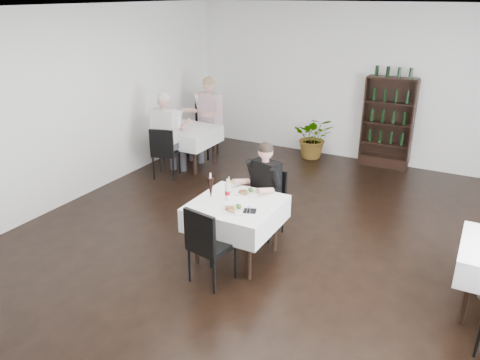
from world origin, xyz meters
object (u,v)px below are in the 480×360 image
main_table (236,213)px  potted_tree (314,137)px  wine_shelf (388,124)px  diner_main (262,185)px

main_table → potted_tree: potted_tree is taller
wine_shelf → main_table: bearing=-101.8°
wine_shelf → potted_tree: bearing=-172.3°
wine_shelf → diner_main: size_ratio=1.28×
wine_shelf → main_table: size_ratio=1.70×
main_table → diner_main: (0.05, 0.60, 0.17)m
main_table → diner_main: bearing=85.0°
wine_shelf → diner_main: 3.81m
wine_shelf → potted_tree: size_ratio=2.01×
wine_shelf → diner_main: (-0.85, -3.71, -0.05)m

